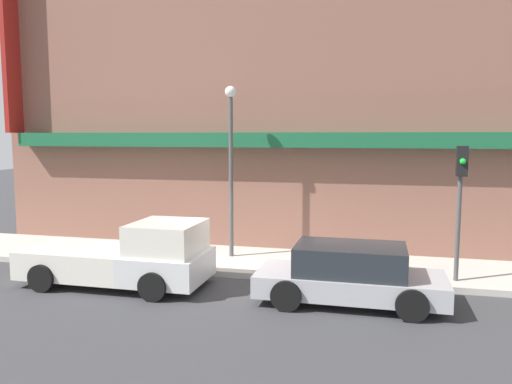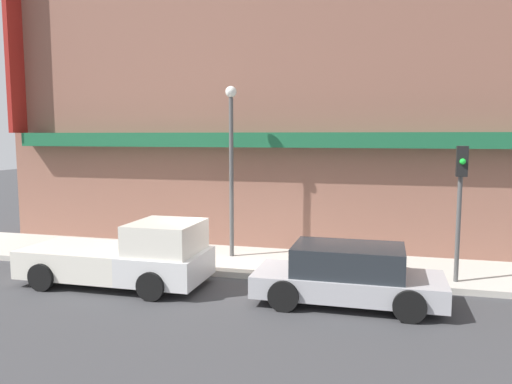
{
  "view_description": "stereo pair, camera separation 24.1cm",
  "coord_description": "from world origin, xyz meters",
  "views": [
    {
      "loc": [
        4.13,
        -13.48,
        4.1
      ],
      "look_at": [
        0.48,
        1.33,
        2.38
      ],
      "focal_mm": 35.0,
      "sensor_mm": 36.0,
      "label": 1
    },
    {
      "loc": [
        4.36,
        -13.42,
        4.1
      ],
      "look_at": [
        0.48,
        1.33,
        2.38
      ],
      "focal_mm": 35.0,
      "sensor_mm": 36.0,
      "label": 2
    }
  ],
  "objects": [
    {
      "name": "building",
      "position": [
        -0.02,
        4.81,
        5.68
      ],
      "size": [
        19.8,
        3.8,
        11.37
      ],
      "color": "brown",
      "rests_on": "ground"
    },
    {
      "name": "pickup_truck",
      "position": [
        -2.46,
        -1.37,
        0.8
      ],
      "size": [
        5.12,
        2.29,
        1.81
      ],
      "rotation": [
        0.0,
        0.0,
        -0.0
      ],
      "color": "silver",
      "rests_on": "ground"
    },
    {
      "name": "ground_plane",
      "position": [
        0.0,
        0.0,
        0.0
      ],
      "size": [
        80.0,
        80.0,
        0.0
      ],
      "primitive_type": "plane",
      "color": "#38383A"
    },
    {
      "name": "parked_car",
      "position": [
        3.52,
        -1.37,
        0.72
      ],
      "size": [
        4.56,
        2.08,
        1.45
      ],
      "rotation": [
        0.0,
        0.0,
        -0.04
      ],
      "color": "#ADADB2",
      "rests_on": "ground"
    },
    {
      "name": "traffic_light",
      "position": [
        6.25,
        0.58,
        2.7
      ],
      "size": [
        0.28,
        0.42,
        3.66
      ],
      "color": "#4C4C4C",
      "rests_on": "sidewalk"
    },
    {
      "name": "fire_hydrant",
      "position": [
        -2.77,
        0.37,
        0.46
      ],
      "size": [
        0.16,
        0.16,
        0.58
      ],
      "color": "red",
      "rests_on": "sidewalk"
    },
    {
      "name": "sidewalk",
      "position": [
        0.0,
        1.66,
        0.09
      ],
      "size": [
        36.0,
        3.33,
        0.18
      ],
      "color": "#B7B2A8",
      "rests_on": "ground"
    },
    {
      "name": "street_lamp",
      "position": [
        -0.48,
        1.88,
        3.61
      ],
      "size": [
        0.36,
        0.36,
        5.49
      ],
      "color": "#4C4C4C",
      "rests_on": "sidewalk"
    }
  ]
}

